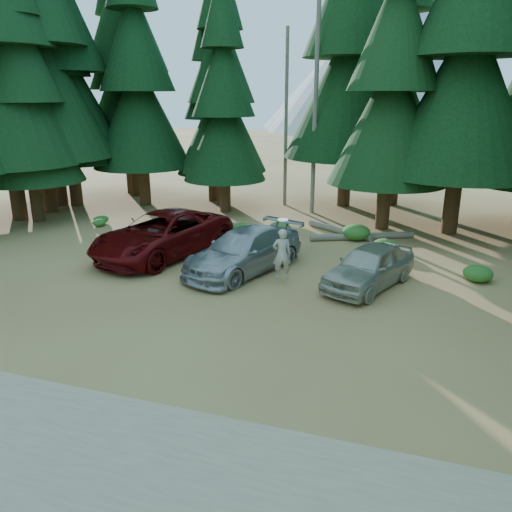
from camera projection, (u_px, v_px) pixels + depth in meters
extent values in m
plane|color=#96663F|center=(191.00, 310.00, 15.58)|extent=(160.00, 160.00, 0.00)
cube|color=tan|center=(49.00, 441.00, 9.69)|extent=(26.00, 3.50, 0.01)
cylinder|color=#666052|center=(316.00, 103.00, 26.61)|extent=(0.24, 0.24, 12.00)
cylinder|color=#666052|center=(286.00, 120.00, 28.86)|extent=(0.20, 0.20, 10.00)
cone|color=gray|center=(392.00, 49.00, 88.17)|extent=(44.00, 44.00, 28.00)
cone|color=gray|center=(353.00, 76.00, 100.80)|extent=(36.00, 36.00, 20.00)
imported|color=#5C0709|center=(163.00, 234.00, 20.61)|extent=(4.60, 7.06, 1.81)
imported|color=#A8AAB0|center=(244.00, 251.00, 18.80)|extent=(3.98, 5.88, 1.58)
imported|color=#B4B1A0|center=(369.00, 266.00, 17.29)|extent=(3.29, 4.68, 1.48)
imported|color=beige|center=(282.00, 254.00, 17.46)|extent=(0.78, 0.65, 1.83)
cylinder|color=white|center=(283.00, 220.00, 17.13)|extent=(0.36, 0.36, 0.04)
cylinder|color=#666052|center=(218.00, 224.00, 25.37)|extent=(3.59, 0.70, 0.26)
cylinder|color=#666052|center=(339.00, 230.00, 24.10)|extent=(3.38, 2.25, 0.31)
cylinder|color=#666052|center=(362.00, 236.00, 23.09)|extent=(4.59, 2.33, 0.31)
ellipsoid|color=#1F6722|center=(101.00, 219.00, 25.97)|extent=(0.78, 0.78, 0.43)
ellipsoid|color=#1F6722|center=(175.00, 220.00, 25.58)|extent=(1.04, 1.04, 0.57)
ellipsoid|color=#1F6722|center=(242.00, 230.00, 23.61)|extent=(1.13, 1.13, 0.62)
ellipsoid|color=#1F6722|center=(280.00, 228.00, 23.89)|extent=(1.09, 1.09, 0.60)
ellipsoid|color=#1F6722|center=(356.00, 232.00, 23.02)|extent=(1.31, 1.31, 0.72)
ellipsoid|color=#1F6722|center=(385.00, 245.00, 21.31)|extent=(0.99, 0.99, 0.55)
ellipsoid|color=#1F6722|center=(99.00, 223.00, 25.40)|extent=(0.67, 0.67, 0.37)
ellipsoid|color=#1F6722|center=(478.00, 273.00, 17.93)|extent=(1.04, 1.04, 0.57)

